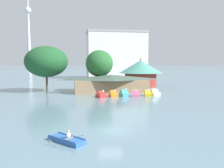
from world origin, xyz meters
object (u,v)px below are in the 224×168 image
rowboat_with_rower (67,140)px  background_building_block (116,55)px  pedal_boat_pink (136,94)px  shoreline_tree_mid (99,64)px  pedal_boat_cyan (124,94)px  pedal_boat_orange (113,94)px  green_roof_pavilion (141,71)px  pedal_boat_red (101,95)px  shoreline_tree_tall_left (46,62)px  boathouse (111,83)px  pedal_boat_white (155,93)px  distant_broadcast_tower (28,21)px  pedal_boat_yellow (148,94)px

rowboat_with_rower → background_building_block: size_ratio=0.13×
pedal_boat_pink → shoreline_tree_mid: 13.52m
pedal_boat_cyan → background_building_block: 63.88m
pedal_boat_orange → green_roof_pavilion: green_roof_pavilion is taller
pedal_boat_red → pedal_boat_orange: bearing=88.4°
pedal_boat_orange → shoreline_tree_tall_left: (-14.87, 11.32, 6.99)m
boathouse → pedal_boat_white: bearing=-38.6°
pedal_boat_white → shoreline_tree_tall_left: 27.59m
pedal_boat_white → boathouse: boathouse is taller
green_roof_pavilion → pedal_boat_orange: bearing=-119.9°
pedal_boat_white → green_roof_pavilion: size_ratio=0.19×
pedal_boat_red → shoreline_tree_mid: 11.96m
pedal_boat_red → distant_broadcast_tower: (-54.55, 243.61, 56.12)m
pedal_boat_white → pedal_boat_pink: bearing=-84.0°
shoreline_tree_tall_left → background_building_block: bearing=61.9°
background_building_block → rowboat_with_rower: bearing=-103.4°
green_roof_pavilion → background_building_block: background_building_block is taller
shoreline_tree_mid → background_building_block: (14.25, 53.29, 4.03)m
pedal_boat_pink → pedal_boat_yellow: bearing=111.2°
pedal_boat_cyan → pedal_boat_pink: size_ratio=0.95×
shoreline_tree_mid → distant_broadcast_tower: size_ratio=0.07×
shoreline_tree_mid → rowboat_with_rower: bearing=-101.1°
rowboat_with_rower → background_building_block: bearing=-55.7°
distant_broadcast_tower → pedal_boat_orange: bearing=-76.7°
pedal_boat_red → shoreline_tree_tall_left: 18.58m
green_roof_pavilion → shoreline_tree_tall_left: shoreline_tree_tall_left is taller
pedal_boat_white → background_building_block: (2.88, 62.03, 10.50)m
pedal_boat_white → green_roof_pavilion: (3.03, 21.39, 4.08)m
pedal_boat_cyan → background_building_block: background_building_block is taller
shoreline_tree_tall_left → pedal_boat_cyan: bearing=-32.8°
pedal_boat_orange → pedal_boat_pink: bearing=77.9°
pedal_boat_cyan → boathouse: size_ratio=0.14×
boathouse → distant_broadcast_tower: size_ratio=0.13×
pedal_boat_cyan → pedal_boat_yellow: bearing=77.8°
shoreline_tree_mid → shoreline_tree_tall_left: bearing=170.2°
boathouse → shoreline_tree_tall_left: 16.87m
boathouse → background_building_block: bearing=78.0°
rowboat_with_rower → pedal_boat_pink: (14.01, 27.79, 0.28)m
pedal_boat_orange → pedal_boat_white: size_ratio=0.97×
pedal_boat_pink → distant_broadcast_tower: bearing=-151.4°
pedal_boat_cyan → boathouse: 7.63m
pedal_boat_red → pedal_boat_white: pedal_boat_red is taller
boathouse → green_roof_pavilion: 18.76m
rowboat_with_rower → boathouse: size_ratio=0.19×
boathouse → background_building_block: (11.68, 55.00, 8.80)m
pedal_boat_yellow → background_building_block: bearing=-171.2°
boathouse → pedal_boat_yellow: bearing=-48.2°
pedal_boat_yellow → green_roof_pavilion: (4.91, 22.11, 4.13)m
distant_broadcast_tower → pedal_boat_cyan: bearing=-76.2°
boathouse → shoreline_tree_tall_left: bearing=165.7°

